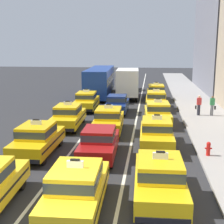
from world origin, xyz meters
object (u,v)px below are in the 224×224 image
taxi_left_second (37,138)px  fire_hydrant (208,148)px  taxi_left_third (68,116)px  taxi_left_fourth (87,101)px  taxi_right_third (158,113)px  sedan_center_fourth (117,104)px  bus_left_fifth (100,80)px  taxi_center_sixth (129,83)px  taxi_right_fourth (156,100)px  pedestrian_trailing (199,105)px  taxi_right_nearest (159,178)px  box_truck_center_fifth (128,82)px  taxi_right_fifth (156,92)px  pedestrian_near_crosswalk (212,106)px  taxi_right_second (156,133)px  taxi_center_third (109,120)px  sedan_center_second (99,142)px  taxi_center_nearest (76,188)px

taxi_left_second → fire_hydrant: bearing=3.1°
taxi_left_third → taxi_left_fourth: (0.00, 6.45, 0.00)m
taxi_left_second → taxi_right_third: bearing=49.5°
fire_hydrant → taxi_left_third: bearing=149.0°
taxi_left_fourth → sedan_center_fourth: 3.05m
bus_left_fifth → taxi_center_sixth: size_ratio=2.48×
taxi_right_fourth → pedestrian_trailing: size_ratio=2.77×
taxi_right_nearest → pedestrian_trailing: 15.32m
taxi_left_second → taxi_center_sixth: size_ratio=1.00×
taxi_center_sixth → taxi_right_third: same height
box_truck_center_fifth → taxi_right_third: size_ratio=1.52×
taxi_right_fifth → pedestrian_near_crosswalk: bearing=-61.4°
taxi_left_fourth → fire_hydrant: (8.74, -11.70, -0.33)m
taxi_center_sixth → bus_left_fifth: bearing=-118.9°
taxi_right_second → pedestrian_near_crosswalk: size_ratio=2.81×
taxi_left_fourth → taxi_right_fifth: same height
sedan_center_fourth → fire_hydrant: size_ratio=5.91×
taxi_left_third → taxi_left_fourth: bearing=90.0°
pedestrian_trailing → taxi_right_fourth: bearing=140.1°
taxi_right_nearest → fire_hydrant: size_ratio=6.31×
taxi_right_fifth → pedestrian_near_crosswalk: taxi_right_fifth is taller
taxi_right_nearest → fire_hydrant: (2.62, 4.90, -0.33)m
taxi_left_third → taxi_center_third: same height
sedan_center_second → taxi_right_fifth: bearing=80.4°
taxi_center_sixth → pedestrian_near_crosswalk: bearing=-63.6°
taxi_right_fourth → box_truck_center_fifth: bearing=116.4°
taxi_left_third → sedan_center_fourth: bearing=62.1°
pedestrian_near_crosswalk → bus_left_fifth: bearing=136.3°
sedan_center_second → taxi_center_third: taxi_center_third is taller
taxi_left_second → taxi_right_fifth: size_ratio=0.99×
bus_left_fifth → taxi_right_fifth: bus_left_fifth is taller
taxi_right_third → taxi_right_fourth: (-0.04, 5.77, 0.00)m
taxi_left_fourth → taxi_center_sixth: (2.87, 14.10, 0.00)m
bus_left_fifth → taxi_center_nearest: bearing=-82.7°
taxi_right_second → taxi_right_fourth: size_ratio=1.00×
bus_left_fifth → taxi_right_second: bus_left_fifth is taller
taxi_left_fourth → taxi_right_fourth: size_ratio=1.01×
sedan_center_fourth → taxi_right_nearest: bearing=-78.3°
taxi_left_fourth → taxi_right_second: bearing=-59.1°
pedestrian_trailing → taxi_center_nearest: bearing=-111.7°
taxi_left_third → taxi_right_fourth: (6.24, 7.61, 0.00)m
taxi_right_fourth → pedestrian_trailing: taxi_right_fourth is taller
sedan_center_fourth → pedestrian_trailing: bearing=-6.0°
taxi_center_third → taxi_right_fifth: size_ratio=1.00×
taxi_center_sixth → taxi_right_fourth: 13.37m
taxi_left_third → taxi_center_third: 3.10m
sedan_center_fourth → pedestrian_trailing: 6.80m
taxi_right_nearest → box_truck_center_fifth: bearing=97.0°
taxi_center_sixth → taxi_right_second: 24.54m
box_truck_center_fifth → taxi_right_fourth: bearing=-63.6°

